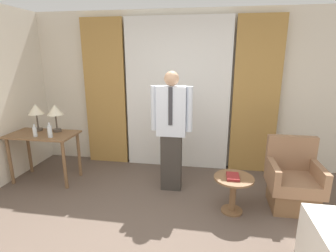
{
  "coord_description": "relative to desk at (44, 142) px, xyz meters",
  "views": [
    {
      "loc": [
        0.57,
        -1.93,
        1.96
      ],
      "look_at": [
        0.01,
        1.49,
        1.02
      ],
      "focal_mm": 28.0,
      "sensor_mm": 36.0,
      "label": 1
    }
  ],
  "objects": [
    {
      "name": "wall_back",
      "position": [
        1.99,
        1.04,
        0.7
      ],
      "size": [
        10.0,
        0.06,
        2.7
      ],
      "color": "silver",
      "rests_on": "ground_plane"
    },
    {
      "name": "curtain_sheer_center",
      "position": [
        1.99,
        0.91,
        0.64
      ],
      "size": [
        1.79,
        0.06,
        2.58
      ],
      "color": "white",
      "rests_on": "ground_plane"
    },
    {
      "name": "curtain_drape_left",
      "position": [
        0.69,
        0.91,
        0.64
      ],
      "size": [
        0.74,
        0.06,
        2.58
      ],
      "color": "#B28442",
      "rests_on": "ground_plane"
    },
    {
      "name": "curtain_drape_right",
      "position": [
        3.3,
        0.91,
        0.64
      ],
      "size": [
        0.74,
        0.06,
        2.58
      ],
      "color": "#B28442",
      "rests_on": "ground_plane"
    },
    {
      "name": "desk",
      "position": [
        0.0,
        0.0,
        0.0
      ],
      "size": [
        1.03,
        0.56,
        0.78
      ],
      "color": "brown",
      "rests_on": "ground_plane"
    },
    {
      "name": "table_lamp_left",
      "position": [
        -0.17,
        0.14,
        0.46
      ],
      "size": [
        0.24,
        0.24,
        0.44
      ],
      "color": "#4C4238",
      "rests_on": "desk"
    },
    {
      "name": "table_lamp_right",
      "position": [
        0.17,
        0.14,
        0.46
      ],
      "size": [
        0.24,
        0.24,
        0.44
      ],
      "color": "#4C4238",
      "rests_on": "desk"
    },
    {
      "name": "bottle_near_edge",
      "position": [
        0.24,
        -0.16,
        0.23
      ],
      "size": [
        0.07,
        0.07,
        0.23
      ],
      "color": "silver",
      "rests_on": "desk"
    },
    {
      "name": "bottle_by_lamp",
      "position": [
        -0.01,
        -0.16,
        0.21
      ],
      "size": [
        0.06,
        0.06,
        0.19
      ],
      "color": "silver",
      "rests_on": "desk"
    },
    {
      "name": "person",
      "position": [
        2.03,
        0.03,
        0.32
      ],
      "size": [
        0.6,
        0.21,
        1.76
      ],
      "color": "#38332D",
      "rests_on": "ground_plane"
    },
    {
      "name": "armchair",
      "position": [
        3.68,
        -0.18,
        -0.31
      ],
      "size": [
        0.63,
        0.61,
        0.92
      ],
      "color": "brown",
      "rests_on": "ground_plane"
    },
    {
      "name": "side_table",
      "position": [
        2.9,
        -0.45,
        -0.32
      ],
      "size": [
        0.5,
        0.5,
        0.48
      ],
      "color": "brown",
      "rests_on": "ground_plane"
    },
    {
      "name": "book",
      "position": [
        2.88,
        -0.46,
        -0.15
      ],
      "size": [
        0.15,
        0.22,
        0.03
      ],
      "color": "maroon",
      "rests_on": "side_table"
    }
  ]
}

